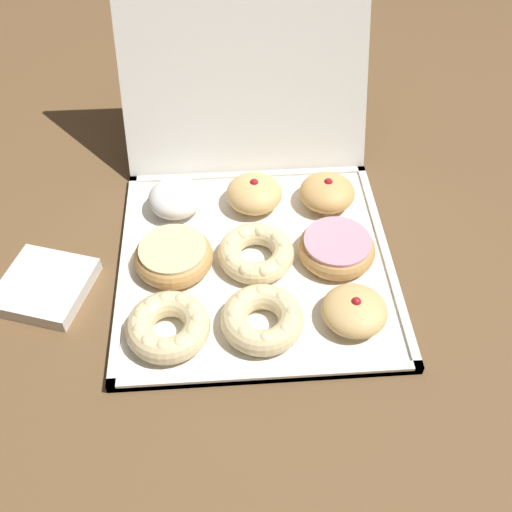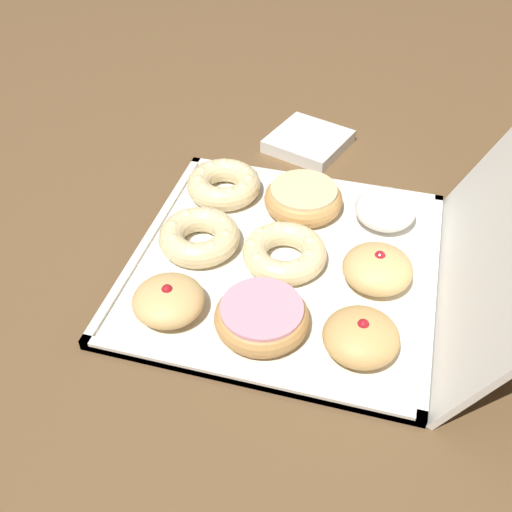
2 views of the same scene
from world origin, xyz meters
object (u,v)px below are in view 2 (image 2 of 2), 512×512
Objects in this scene: cruller_donut_4 at (281,252)px; pink_frosted_donut_5 at (265,317)px; jelly_filled_donut_2 at (169,300)px; jelly_filled_donut_8 at (361,337)px; napkin_stack at (308,141)px; jelly_filled_donut_7 at (378,269)px; cruller_donut_0 at (224,184)px; glazed_ring_donut_3 at (300,198)px; powdered_filled_donut_6 at (385,209)px; donut_box at (284,264)px; cruller_donut_1 at (199,236)px.

pink_frosted_donut_5 is at bearing 4.21° from cruller_donut_4.
jelly_filled_donut_2 is 0.17m from cruller_donut_4.
jelly_filled_donut_8 reaches higher than napkin_stack.
jelly_filled_donut_7 is at bearing 133.64° from pink_frosted_donut_5.
glazed_ring_donut_3 is (0.00, 0.12, -0.00)m from cruller_donut_0.
glazed_ring_donut_3 and pink_frosted_donut_5 have the same top height.
cruller_donut_4 is 1.27× the size of jelly_filled_donut_8.
cruller_donut_0 is at bearing -91.89° from glazed_ring_donut_3.
powdered_filled_donut_6 reaches higher than cruller_donut_0.
glazed_ring_donut_3 is at bearing -134.58° from jelly_filled_donut_7.
pink_frosted_donut_5 is at bearing -25.83° from powdered_filled_donut_6.
powdered_filled_donut_6 is (-0.12, 0.12, 0.03)m from donut_box.
jelly_filled_donut_7 is at bearing 62.33° from cruller_donut_0.
cruller_donut_1 is 1.29× the size of powdered_filled_donut_6.
jelly_filled_donut_2 is 0.27m from jelly_filled_donut_7.
glazed_ring_donut_3 is 0.18m from jelly_filled_donut_7.
pink_frosted_donut_5 is 0.95× the size of napkin_stack.
powdered_filled_donut_6 is at bearing 38.74° from napkin_stack.
donut_box is at bearing 90.75° from cruller_donut_4.
jelly_filled_donut_7 is at bearing 45.42° from glazed_ring_donut_3.
glazed_ring_donut_3 reaches higher than cruller_donut_4.
donut_box is 0.02m from cruller_donut_4.
cruller_donut_0 is 0.34m from jelly_filled_donut_8.
jelly_filled_donut_8 is at bearing 45.25° from cruller_donut_4.
cruller_donut_1 is 1.24× the size of jelly_filled_donut_7.
jelly_filled_donut_2 is at bearing 1.86° from cruller_donut_0.
cruller_donut_0 is 1.00× the size of cruller_donut_4.
jelly_filled_donut_8 reaches higher than jelly_filled_donut_2.
glazed_ring_donut_3 is at bearing 88.11° from cruller_donut_0.
cruller_donut_4 is at bearing -46.01° from powdered_filled_donut_6.
cruller_donut_0 and glazed_ring_donut_3 have the same top height.
donut_box is 3.60× the size of cruller_donut_1.
donut_box is 0.17m from powdered_filled_donut_6.
donut_box is 0.12m from cruller_donut_1.
donut_box is 3.57× the size of cruller_donut_4.
jelly_filled_donut_8 is 0.45m from napkin_stack.
jelly_filled_donut_2 reaches higher than cruller_donut_1.
cruller_donut_4 is 0.98× the size of pink_frosted_donut_5.
powdered_filled_donut_6 is (-0.12, 0.12, 0.01)m from cruller_donut_4.
pink_frosted_donut_5 is (0.24, 0.01, -0.00)m from glazed_ring_donut_3.
donut_box is at bearing -44.86° from powdered_filled_donut_6.
cruller_donut_1 is 0.11m from cruller_donut_4.
powdered_filled_donut_6 is at bearing -178.35° from jelly_filled_donut_7.
powdered_filled_donut_6 is at bearing 154.17° from pink_frosted_donut_5.
cruller_donut_1 is at bearing -91.26° from jelly_filled_donut_7.
pink_frosted_donut_5 is 0.26m from powdered_filled_donut_6.
glazed_ring_donut_3 is 0.12m from powdered_filled_donut_6.
donut_box is 0.12m from pink_frosted_donut_5.
cruller_donut_1 is 0.27m from jelly_filled_donut_8.
jelly_filled_donut_2 is 1.03× the size of powdered_filled_donut_6.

